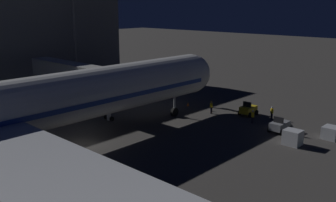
{
  "coord_description": "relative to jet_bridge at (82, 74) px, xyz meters",
  "views": [
    {
      "loc": [
        -33.45,
        21.92,
        14.74
      ],
      "look_at": [
        -3.0,
        -10.66,
        3.5
      ],
      "focal_mm": 40.57,
      "sensor_mm": 36.0,
      "label": 1
    }
  ],
  "objects": [
    {
      "name": "ground_plane",
      "position": [
        -10.85,
        7.88,
        -5.49
      ],
      "size": [
        320.0,
        320.0,
        0.0
      ],
      "primitive_type": "plane",
      "color": "#383533"
    },
    {
      "name": "jet_bridge",
      "position": [
        0.0,
        0.0,
        0.0
      ],
      "size": [
        19.96,
        3.4,
        7.02
      ],
      "color": "#9E9E99",
      "rests_on": "ground_plane"
    },
    {
      "name": "apron_floodlight_mast",
      "position": [
        14.65,
        -8.83,
        5.16
      ],
      "size": [
        2.9,
        0.5,
        18.4
      ],
      "color": "#59595E",
      "rests_on": "ground_plane"
    },
    {
      "name": "baggage_tug_lead",
      "position": [
        -17.93,
        -14.67,
        -4.71
      ],
      "size": [
        1.86,
        2.43,
        1.95
      ],
      "color": "yellow",
      "rests_on": "ground_plane"
    },
    {
      "name": "baggage_tug_spare",
      "position": [
        -24.53,
        -10.93,
        -4.71
      ],
      "size": [
        1.86,
        2.65,
        1.95
      ],
      "color": "slate",
      "rests_on": "ground_plane"
    },
    {
      "name": "baggage_container_near_belt",
      "position": [
        -29.94,
        -12.68,
        -4.77
      ],
      "size": [
        1.68,
        1.81,
        1.45
      ],
      "primitive_type": "cube",
      "color": "#B7BABF",
      "rests_on": "ground_plane"
    },
    {
      "name": "baggage_container_far_row",
      "position": [
        -27.62,
        -7.88,
        -4.64
      ],
      "size": [
        1.83,
        1.56,
        1.69
      ],
      "primitive_type": "cube",
      "color": "#B7BABF",
      "rests_on": "ground_plane"
    },
    {
      "name": "ground_crew_near_nose_gear",
      "position": [
        -13.74,
        -11.79,
        -4.48
      ],
      "size": [
        0.4,
        0.4,
        1.82
      ],
      "color": "black",
      "rests_on": "ground_plane"
    },
    {
      "name": "ground_crew_by_belt_loader",
      "position": [
        -20.28,
        -11.89,
        -4.55
      ],
      "size": [
        0.4,
        0.4,
        1.71
      ],
      "color": "black",
      "rests_on": "ground_plane"
    },
    {
      "name": "ground_crew_marshaller_fwd",
      "position": [
        -21.36,
        -14.95,
        -4.52
      ],
      "size": [
        0.4,
        0.4,
        1.76
      ],
      "color": "black",
      "rests_on": "ground_plane"
    },
    {
      "name": "traffic_cone_nose_port",
      "position": [
        -13.05,
        -12.78,
        -5.21
      ],
      "size": [
        0.36,
        0.36,
        0.55
      ],
      "primitive_type": "cone",
      "color": "orange",
      "rests_on": "ground_plane"
    },
    {
      "name": "traffic_cone_nose_starboard",
      "position": [
        -8.65,
        -12.78,
        -5.21
      ],
      "size": [
        0.36,
        0.36,
        0.55
      ],
      "primitive_type": "cone",
      "color": "orange",
      "rests_on": "ground_plane"
    }
  ]
}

